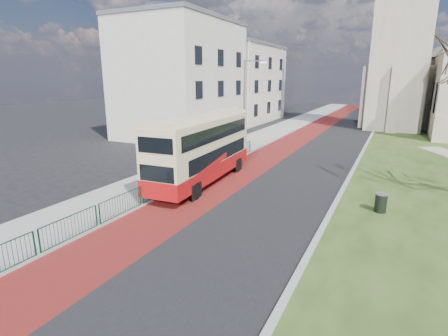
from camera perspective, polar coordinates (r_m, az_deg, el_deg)
The scene contains 13 objects.
ground at distance 16.58m, azimuth -7.17°, elevation -8.81°, with size 160.00×160.00×0.00m, color black.
road_carriageway at distance 34.01m, azimuth 13.89°, elevation 3.01°, with size 9.00×120.00×0.01m, color black.
bus_lane at distance 34.67m, azimuth 9.54°, elevation 3.45°, with size 3.40×120.00×0.01m, color #591414.
pavement_west at distance 35.91m, azimuth 3.73°, elevation 4.09°, with size 4.00×120.00×0.12m, color gray.
kerb_west at distance 35.21m, azimuth 6.74°, elevation 3.82°, with size 0.25×120.00×0.13m, color #999993.
kerb_east at distance 35.32m, azimuth 21.92°, elevation 2.90°, with size 0.25×80.00×0.13m, color #999993.
pedestrian_railing at distance 21.07m, azimuth -7.97°, elevation -2.12°, with size 0.07×24.00×1.12m.
gothic_church at distance 51.22m, azimuth 32.70°, elevation 19.75°, with size 16.38×18.00×40.00m.
street_block_near at distance 41.31m, azimuth -6.97°, elevation 14.37°, with size 10.30×14.30×13.00m.
street_block_far at distance 55.42m, azimuth 2.37°, elevation 13.69°, with size 10.30×16.30×11.50m.
streetlamp at distance 33.28m, azimuth 3.56°, elevation 11.14°, with size 2.13×0.18×8.00m.
bus at distance 21.96m, azimuth -3.60°, elevation 3.74°, with size 2.96×10.35×4.28m.
litter_bin at distance 19.06m, azimuth 24.23°, elevation -5.18°, with size 0.61×0.61×0.97m.
Camera 1 is at (8.52, -12.63, 6.53)m, focal length 28.00 mm.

